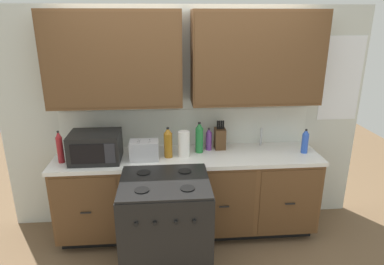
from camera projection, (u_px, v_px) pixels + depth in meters
The scene contains 14 objects.
ground_plane at pixel (190, 248), 3.47m from camera, with size 8.00×8.00×0.00m, color brown.
wall_unit at pixel (187, 83), 3.43m from camera, with size 3.85×0.40×2.35m.
counter_run at pixel (188, 193), 3.60m from camera, with size 2.68×0.64×0.90m.
stove_range at pixel (166, 229), 2.99m from camera, with size 0.76×0.68×0.95m.
microwave at pixel (95, 147), 3.29m from camera, with size 0.48×0.37×0.28m.
toaster at pixel (144, 150), 3.33m from camera, with size 0.28×0.18×0.19m.
knife_block at pixel (220, 138), 3.60m from camera, with size 0.11×0.14×0.31m.
sink_faucet at pixel (261, 137), 3.69m from camera, with size 0.02×0.02×0.20m, color #B2B5BA.
paper_towel_roll at pixel (184, 144), 3.40m from camera, with size 0.12×0.12×0.26m, color white.
bottle_red at pixel (60, 147), 3.24m from camera, with size 0.06×0.06×0.32m.
bottle_amber at pixel (168, 143), 3.37m from camera, with size 0.08×0.08×0.31m.
bottle_blue at pixel (305, 141), 3.48m from camera, with size 0.07×0.07×0.25m.
bottle_violet at pixel (209, 139), 3.56m from camera, with size 0.06×0.06×0.24m.
bottle_green at pixel (199, 138), 3.49m from camera, with size 0.08×0.08×0.32m.
Camera 1 is at (-0.22, -2.90, 2.23)m, focal length 31.89 mm.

